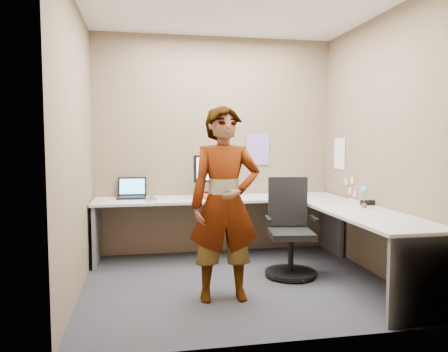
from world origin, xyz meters
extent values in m
plane|color=#232227|center=(0.00, 0.00, 0.00)|extent=(3.00, 3.00, 0.00)
plane|color=brown|center=(0.00, 1.30, 1.35)|extent=(3.00, 0.00, 3.00)
plane|color=brown|center=(1.50, 0.00, 1.35)|extent=(0.00, 2.70, 2.70)
plane|color=brown|center=(-1.50, 0.00, 1.35)|extent=(0.00, 2.70, 2.70)
plane|color=white|center=(0.00, 0.00, 2.70)|extent=(3.00, 3.00, 0.00)
cube|color=#AFAFAF|center=(0.00, 0.98, 0.71)|extent=(2.96, 0.65, 0.03)
cube|color=#AFAFAF|center=(1.18, -0.32, 0.71)|extent=(0.65, 1.91, 0.03)
cube|color=#59595B|center=(-1.44, 0.98, 0.35)|extent=(0.04, 0.60, 0.70)
cube|color=#59595B|center=(1.44, 0.98, 0.35)|extent=(0.04, 0.60, 0.70)
cube|color=#59595B|center=(1.18, -1.24, 0.35)|extent=(0.60, 0.04, 0.70)
cube|color=red|center=(-0.09, 0.97, 0.76)|extent=(0.35, 0.30, 0.06)
cube|color=black|center=(-0.09, 0.97, 0.80)|extent=(0.23, 0.19, 0.01)
cube|color=black|center=(-0.09, 0.99, 0.86)|extent=(0.06, 0.05, 0.12)
cube|color=black|center=(-0.09, 0.99, 1.08)|extent=(0.46, 0.18, 0.32)
cube|color=#93D2FF|center=(-0.08, 0.97, 1.08)|extent=(0.41, 0.14, 0.27)
cube|color=black|center=(-1.04, 1.10, 0.74)|extent=(0.35, 0.26, 0.02)
cube|color=black|center=(-1.03, 1.23, 0.86)|extent=(0.34, 0.09, 0.22)
cube|color=#50A8FD|center=(-1.03, 1.23, 0.86)|extent=(0.30, 0.07, 0.18)
cube|color=#B7B7BC|center=(-0.82, 0.79, 0.75)|extent=(0.12, 0.08, 0.04)
sphere|color=#B5210C|center=(-0.82, 0.78, 0.78)|extent=(0.04, 0.04, 0.04)
cone|color=white|center=(0.01, 0.75, 0.76)|extent=(0.10, 0.10, 0.06)
cube|color=black|center=(1.42, 0.07, 0.76)|extent=(0.15, 0.05, 0.05)
cylinder|color=brown|center=(1.31, -0.07, 0.75)|extent=(0.05, 0.05, 0.04)
cylinder|color=#338C3F|center=(1.31, -0.07, 0.84)|extent=(0.01, 0.01, 0.14)
sphere|color=#3BB8D1|center=(1.31, -0.07, 0.91)|extent=(0.07, 0.07, 0.07)
cube|color=#846BB7|center=(0.55, 1.29, 1.30)|extent=(0.30, 0.01, 0.40)
cube|color=white|center=(1.49, 0.90, 1.25)|extent=(0.01, 0.28, 0.38)
cube|color=#F2E059|center=(1.49, 0.55, 0.95)|extent=(0.01, 0.07, 0.07)
cube|color=pink|center=(1.49, 0.60, 0.82)|extent=(0.01, 0.07, 0.07)
cube|color=pink|center=(1.49, 0.48, 0.80)|extent=(0.01, 0.07, 0.07)
cube|color=#F2E059|center=(1.49, 0.70, 0.92)|extent=(0.01, 0.07, 0.07)
cylinder|color=black|center=(0.59, 0.10, 0.04)|extent=(0.53, 0.53, 0.04)
cylinder|color=black|center=(0.59, 0.10, 0.25)|extent=(0.06, 0.06, 0.38)
cube|color=black|center=(0.59, 0.10, 0.45)|extent=(0.50, 0.50, 0.07)
cube|color=black|center=(0.62, 0.31, 0.76)|extent=(0.42, 0.11, 0.52)
cube|color=black|center=(0.35, 0.14, 0.61)|extent=(0.08, 0.29, 0.03)
cube|color=black|center=(0.83, 0.07, 0.61)|extent=(0.08, 0.29, 0.03)
imported|color=#999399|center=(-0.20, -0.40, 0.86)|extent=(0.64, 0.43, 1.72)
camera|label=1|loc=(-0.92, -4.13, 1.42)|focal=35.00mm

